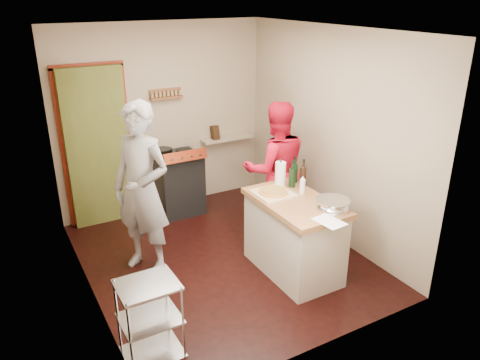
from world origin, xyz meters
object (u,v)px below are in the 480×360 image
Objects in this scene: wire_shelving at (150,320)px; person_stripe at (142,190)px; person_red at (276,169)px; island at (294,234)px; stove at (178,182)px.

person_stripe reaches higher than wire_shelving.
wire_shelving is at bearing -51.11° from person_stripe.
island is at bearing 86.91° from person_red.
wire_shelving is at bearing -162.86° from island.
person_stripe reaches higher than person_red.
person_red is (2.19, 1.47, 0.43)m from wire_shelving.
person_stripe is 1.74m from person_red.
stove is 0.77× the size of island.
stove is 2.12m from island.
wire_shelving is at bearing 51.12° from person_red.
stove is at bearing 104.56° from island.
island is at bearing 17.14° from wire_shelving.
person_red is at bearing 69.69° from island.
person_stripe is (-0.87, -1.17, 0.51)m from stove.
wire_shelving is 2.68m from person_red.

